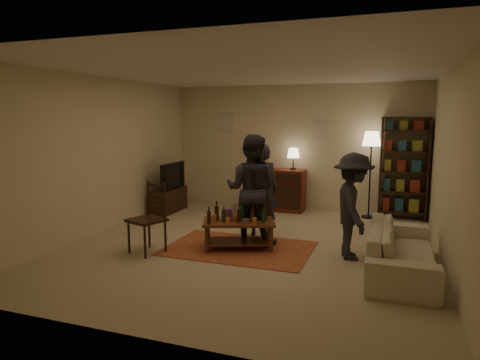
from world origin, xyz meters
The scene contains 13 objects.
floor centered at (0.00, 0.00, 0.00)m, with size 6.00×6.00×0.00m, color #C6B793.
room_shell centered at (-0.65, 2.98, 1.81)m, with size 6.00×6.00×6.00m.
rug centered at (-0.14, -0.17, 0.01)m, with size 2.20×1.50×0.01m, color maroon.
coffee_table centered at (-0.14, -0.17, 0.40)m, with size 1.22×0.93×0.78m.
dining_chair centered at (-1.33, -0.75, 0.57)m, with size 0.60×0.60×1.08m.
tv_stand centered at (-2.44, 1.80, 0.38)m, with size 0.40×1.00×1.06m.
dresser centered at (-0.19, 2.71, 0.48)m, with size 1.00×0.50×1.36m.
bookshelf centered at (2.25, 2.78, 1.03)m, with size 0.90×0.34×2.02m.
floor_lamp centered at (1.63, 2.65, 1.47)m, with size 0.36×0.36×1.73m.
sofa centered at (2.20, -0.40, 0.30)m, with size 2.08×0.81×0.61m, color beige.
person_left centered at (-0.03, 0.64, 0.79)m, with size 0.58×0.38×1.58m, color #2A2B32.
person_right centered at (-0.05, 0.18, 0.87)m, with size 0.85×0.66×1.74m, color #292830.
person_by_sofa centered at (1.54, -0.04, 0.76)m, with size 0.98×0.56×1.52m, color #24252B.
Camera 1 is at (2.03, -6.15, 2.01)m, focal length 32.00 mm.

